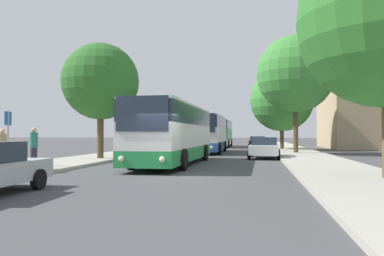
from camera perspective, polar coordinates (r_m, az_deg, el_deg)
ground_plane at (r=15.30m, az=-3.56°, el=-7.21°), size 300.00×300.00×0.00m
sidewalk_left at (r=18.21m, az=-25.65°, el=-5.88°), size 4.00×120.00×0.15m
sidewalk_right at (r=15.29m, az=23.10°, el=-6.86°), size 4.00×120.00×0.15m
bus_front at (r=20.66m, az=-2.81°, el=-0.74°), size 2.88×11.39×3.25m
bus_middle at (r=33.52m, az=2.41°, el=-0.78°), size 2.94×10.26×3.28m
bus_rear at (r=48.67m, az=4.34°, el=-0.76°), size 2.79×10.95×3.39m
parked_car_right_near at (r=26.20m, az=10.98°, el=-2.91°), size 2.27×4.44×1.44m
parked_car_right_far at (r=41.55m, az=9.99°, el=-2.18°), size 2.05×4.34×1.42m
bus_stop_sign at (r=18.20m, az=-26.25°, el=-0.63°), size 0.08×0.45×2.56m
pedestrian_waiting_near at (r=19.40m, az=-22.96°, el=-2.59°), size 0.36×0.36×1.84m
pedestrian_waiting_far at (r=18.89m, az=-26.95°, el=-2.74°), size 0.36×0.36×1.77m
tree_left_near at (r=24.78m, az=-13.76°, el=6.87°), size 4.89×4.89×7.33m
tree_left_far at (r=47.03m, az=-3.54°, el=2.44°), size 4.38×4.38×6.49m
tree_right_mid at (r=32.67m, az=15.49°, el=7.95°), size 6.44×6.44×9.77m
tree_right_far at (r=40.19m, az=13.52°, el=4.19°), size 6.57×6.57×8.37m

